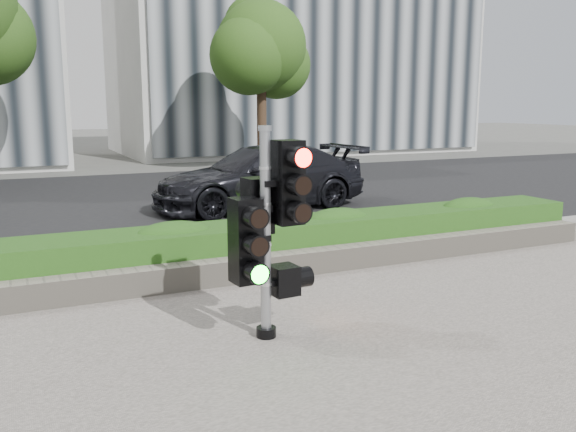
{
  "coord_description": "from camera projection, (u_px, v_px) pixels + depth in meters",
  "views": [
    {
      "loc": [
        -3.3,
        -5.91,
        2.49
      ],
      "look_at": [
        -0.29,
        0.6,
        1.17
      ],
      "focal_mm": 38.0,
      "sensor_mm": 36.0,
      "label": 1
    }
  ],
  "objects": [
    {
      "name": "stone_wall",
      "position": [
        268.0,
        266.0,
        8.75
      ],
      "size": [
        12.0,
        0.32,
        0.34
      ],
      "primitive_type": "cube",
      "color": "gray",
      "rests_on": "sidewalk"
    },
    {
      "name": "ground",
      "position": [
        332.0,
        322.0,
        7.09
      ],
      "size": [
        120.0,
        120.0,
        0.0
      ],
      "primitive_type": "plane",
      "color": "#51514C",
      "rests_on": "ground"
    },
    {
      "name": "sidewalk",
      "position": [
        484.0,
        420.0,
        4.85
      ],
      "size": [
        16.0,
        11.0,
        0.03
      ],
      "primitive_type": "cube",
      "color": "#9E9389",
      "rests_on": "ground"
    },
    {
      "name": "tree_right",
      "position": [
        260.0,
        50.0,
        22.43
      ],
      "size": [
        4.1,
        3.58,
        6.53
      ],
      "color": "black",
      "rests_on": "ground"
    },
    {
      "name": "building_right",
      "position": [
        288.0,
        39.0,
        32.87
      ],
      "size": [
        18.0,
        10.0,
        12.0
      ],
      "primitive_type": "cube",
      "color": "#B7B7B2",
      "rests_on": "ground"
    },
    {
      "name": "curb",
      "position": [
        239.0,
        256.0,
        9.89
      ],
      "size": [
        60.0,
        0.25,
        0.12
      ],
      "primitive_type": "cube",
      "color": "gray",
      "rests_on": "ground"
    },
    {
      "name": "traffic_signal",
      "position": [
        267.0,
        222.0,
        6.37
      ],
      "size": [
        0.79,
        0.6,
        2.25
      ],
      "rotation": [
        0.0,
        0.0,
        0.08
      ],
      "color": "black",
      "rests_on": "sidewalk"
    },
    {
      "name": "car_dark",
      "position": [
        260.0,
        177.0,
        14.58
      ],
      "size": [
        5.37,
        2.55,
        1.51
      ],
      "primitive_type": "imported",
      "rotation": [
        0.0,
        0.0,
        -1.48
      ],
      "color": "black",
      "rests_on": "road"
    },
    {
      "name": "hedge",
      "position": [
        252.0,
        245.0,
        9.3
      ],
      "size": [
        12.0,
        1.0,
        0.68
      ],
      "primitive_type": "cube",
      "color": "#46892A",
      "rests_on": "sidewalk"
    },
    {
      "name": "road",
      "position": [
        148.0,
        200.0,
        16.02
      ],
      "size": [
        60.0,
        13.0,
        0.02
      ],
      "primitive_type": "cube",
      "color": "black",
      "rests_on": "ground"
    }
  ]
}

